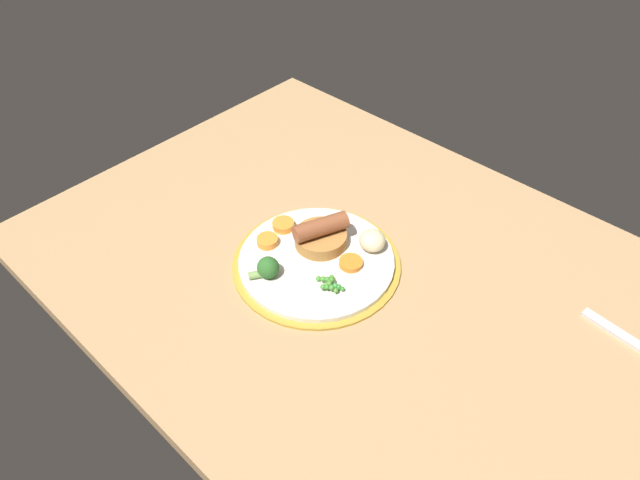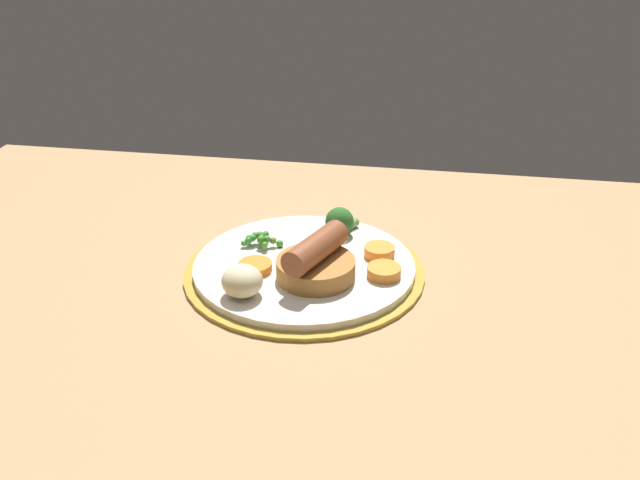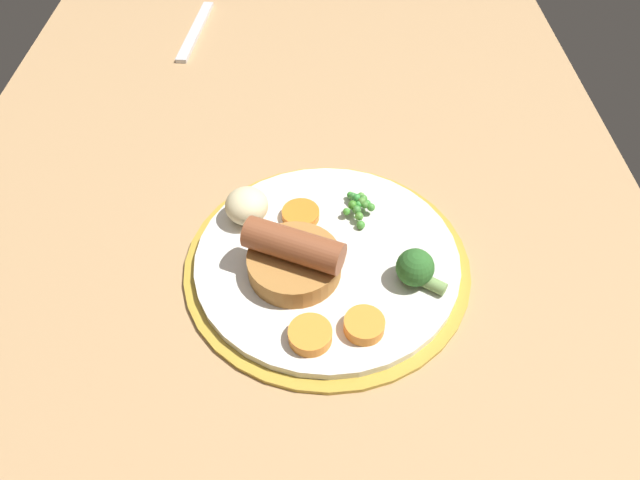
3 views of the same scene
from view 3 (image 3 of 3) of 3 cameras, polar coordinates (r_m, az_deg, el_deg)
dining_table at (r=62.31cm, az=-3.12°, el=0.41°), size 110.00×80.00×3.00cm
dinner_plate at (r=57.22cm, az=0.72°, el=-2.10°), size 28.59×28.59×1.40cm
sausage_pudding at (r=53.82cm, az=-2.60°, el=-1.78°), size 9.01×9.89×5.35cm
pea_pile at (r=60.15cm, az=3.86°, el=3.52°), size 5.15×3.42×1.81cm
broccoli_floret_near at (r=54.03cm, az=9.62°, el=-2.84°), size 4.12×4.91×3.64cm
potato_chunk_0 at (r=59.02cm, az=-7.37°, el=3.14°), size 4.98×4.93×3.55cm
carrot_slice_0 at (r=50.39cm, az=-0.99°, el=-9.47°), size 5.50×5.50×1.23cm
carrot_slice_1 at (r=59.90cm, az=-1.94°, el=2.70°), size 4.53×4.53×0.97cm
carrot_slice_2 at (r=51.05cm, az=4.44°, el=-8.49°), size 4.57×4.57×1.29cm
fork at (r=96.24cm, az=-12.33°, el=19.77°), size 18.07×3.42×0.60cm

